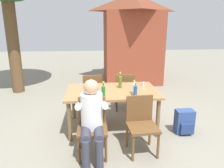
# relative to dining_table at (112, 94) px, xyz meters

# --- Properties ---
(ground_plane) EXTENTS (24.00, 24.00, 0.00)m
(ground_plane) POSITION_rel_dining_table_xyz_m (0.00, 0.00, -0.66)
(ground_plane) COLOR gray
(dining_table) EXTENTS (1.68, 1.05, 0.74)m
(dining_table) POSITION_rel_dining_table_xyz_m (0.00, 0.00, 0.00)
(dining_table) COLOR #A37547
(dining_table) RESTS_ON ground_plane
(chair_near_left) EXTENTS (0.45, 0.45, 0.87)m
(chair_near_left) POSITION_rel_dining_table_xyz_m (-0.38, -0.82, -0.17)
(chair_near_left) COLOR brown
(chair_near_left) RESTS_ON ground_plane
(chair_far_left) EXTENTS (0.49, 0.49, 0.87)m
(chair_far_left) POSITION_rel_dining_table_xyz_m (-0.37, 0.82, -0.17)
(chair_far_left) COLOR brown
(chair_far_left) RESTS_ON ground_plane
(chair_far_right) EXTENTS (0.47, 0.47, 0.87)m
(chair_far_right) POSITION_rel_dining_table_xyz_m (0.37, 0.82, -0.17)
(chair_far_right) COLOR brown
(chair_far_right) RESTS_ON ground_plane
(chair_near_right) EXTENTS (0.47, 0.47, 0.87)m
(chair_near_right) POSITION_rel_dining_table_xyz_m (0.37, -0.82, -0.17)
(chair_near_right) COLOR brown
(chair_near_right) RESTS_ON ground_plane
(person_in_white_shirt) EXTENTS (0.47, 0.61, 1.18)m
(person_in_white_shirt) POSITION_rel_dining_table_xyz_m (-0.38, -0.93, -0.01)
(person_in_white_shirt) COLOR white
(person_in_white_shirt) RESTS_ON ground_plane
(bottle_clear) EXTENTS (0.06, 0.06, 0.25)m
(bottle_clear) POSITION_rel_dining_table_xyz_m (0.36, -0.25, 0.19)
(bottle_clear) COLOR white
(bottle_clear) RESTS_ON dining_table
(bottle_olive) EXTENTS (0.06, 0.06, 0.31)m
(bottle_olive) POSITION_rel_dining_table_xyz_m (0.17, 0.14, 0.21)
(bottle_olive) COLOR #566623
(bottle_olive) RESTS_ON dining_table
(bottle_green) EXTENTS (0.06, 0.06, 0.29)m
(bottle_green) POSITION_rel_dining_table_xyz_m (-0.18, -0.43, 0.20)
(bottle_green) COLOR #287A38
(bottle_green) RESTS_ON dining_table
(bottle_blue) EXTENTS (0.06, 0.06, 0.25)m
(bottle_blue) POSITION_rel_dining_table_xyz_m (0.36, -0.37, 0.19)
(bottle_blue) COLOR #2D56A3
(bottle_blue) RESTS_ON dining_table
(cup_glass) EXTENTS (0.07, 0.07, 0.11)m
(cup_glass) POSITION_rel_dining_table_xyz_m (-0.30, -0.25, 0.13)
(cup_glass) COLOR silver
(cup_glass) RESTS_ON dining_table
(cup_steel) EXTENTS (0.06, 0.06, 0.09)m
(cup_steel) POSITION_rel_dining_table_xyz_m (0.64, 0.20, 0.12)
(cup_steel) COLOR #B2B7BC
(cup_steel) RESTS_ON dining_table
(backpack_by_near_side) EXTENTS (0.32, 0.26, 0.44)m
(backpack_by_near_side) POSITION_rel_dining_table_xyz_m (1.29, -0.37, -0.45)
(backpack_by_near_side) COLOR #2D4784
(backpack_by_near_side) RESTS_ON ground_plane
(brick_kiosk) EXTENTS (2.07, 2.00, 2.87)m
(brick_kiosk) POSITION_rel_dining_table_xyz_m (1.00, 3.49, 0.84)
(brick_kiosk) COLOR brown
(brick_kiosk) RESTS_ON ground_plane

